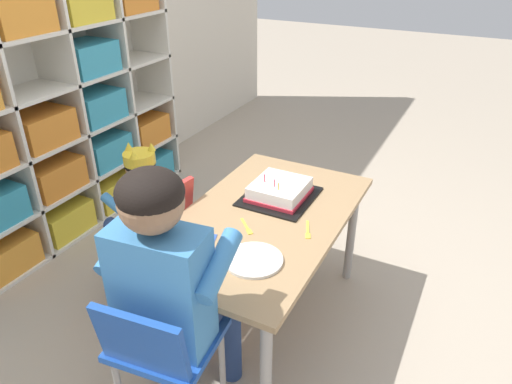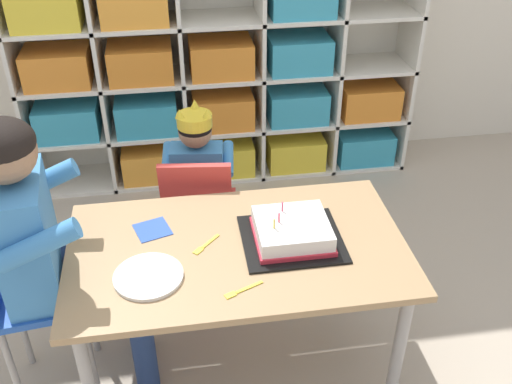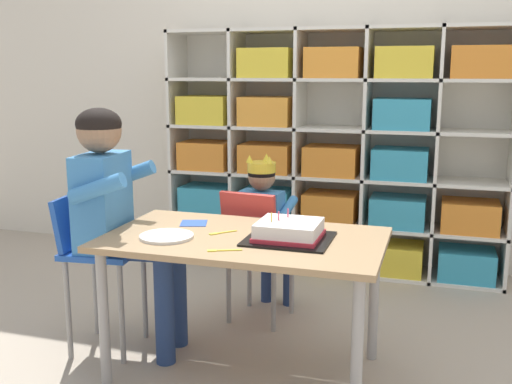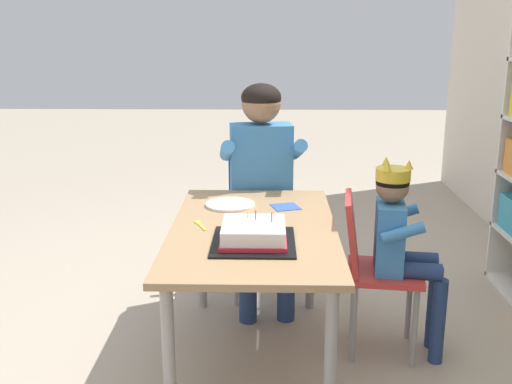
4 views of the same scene
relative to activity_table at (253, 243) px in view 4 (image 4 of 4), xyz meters
The scene contains 11 objects.
ground 0.52m from the activity_table, ahead, with size 16.00×16.00×0.00m, color tan.
activity_table is the anchor object (origin of this frame).
classroom_chair_blue 0.52m from the activity_table, 101.54° to the left, with size 0.34×0.36×0.68m.
child_with_crown 0.61m from the activity_table, 98.27° to the left, with size 0.31×0.32×0.84m.
classroom_chair_adult_side 0.70m from the activity_table, behind, with size 0.36×0.36×0.71m.
adult_helper_seated 0.61m from the activity_table, behind, with size 0.45×0.43×1.09m.
birthday_cake_on_tray 0.21m from the activity_table, ahead, with size 0.33×0.30×0.11m.
paper_plate_stack 0.32m from the activity_table, 159.27° to the right, with size 0.22×0.22×0.01m, color white.
paper_napkin_square 0.31m from the activity_table, 154.21° to the left, with size 0.11×0.11×0.00m, color #3356B7.
fork_near_child_seat 0.13m from the activity_table, behind, with size 0.10×0.10×0.00m.
fork_by_napkin 0.22m from the activity_table, 94.20° to the right, with size 0.13×0.06×0.00m.
Camera 4 is at (2.30, 0.06, 1.35)m, focal length 42.95 mm.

